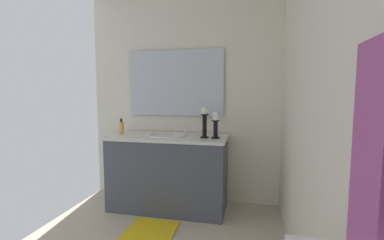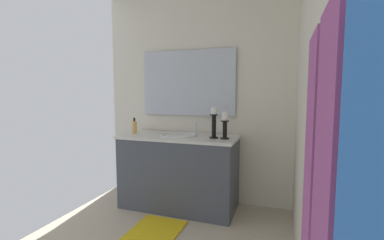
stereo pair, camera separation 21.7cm
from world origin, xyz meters
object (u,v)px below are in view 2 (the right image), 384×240
object	(u,v)px
towel_center	(333,149)
bath_mat	(153,233)
sink_basin	(179,139)
candle_holder_short	(214,122)
candle_holder_tall	(225,125)
towel_near_vanity	(315,164)
towel_bar	(356,14)
mirror	(188,83)
soap_bottle	(134,127)
vanity_cabinet	(179,171)

from	to	relation	value
towel_center	bath_mat	world-z (taller)	towel_center
sink_basin	towel_center	xyz separation A→B (m)	(2.22, 1.14, 0.41)
sink_basin	candle_holder_short	distance (m)	0.46
candle_holder_short	bath_mat	distance (m)	1.19
candle_holder_tall	towel_near_vanity	bearing A→B (deg)	17.45
bath_mat	towel_bar	bearing A→B (deg)	35.95
towel_center	towel_near_vanity	bearing A→B (deg)	180.00
candle_holder_tall	candle_holder_short	distance (m)	0.12
mirror	towel_bar	xyz separation A→B (m)	(2.50, 1.16, -0.03)
mirror	candle_holder_tall	bearing A→B (deg)	57.58
candle_holder_short	towel_bar	bearing A→B (deg)	19.07
towel_bar	towel_center	xyz separation A→B (m)	(0.00, -0.02, -0.18)
sink_basin	candle_holder_tall	xyz separation A→B (m)	(0.05, 0.52, 0.18)
towel_near_vanity	towel_bar	bearing A→B (deg)	5.09
sink_basin	soap_bottle	bearing A→B (deg)	-87.36
candle_holder_short	towel_center	xyz separation A→B (m)	(2.17, 0.73, 0.21)
candle_holder_short	vanity_cabinet	bearing A→B (deg)	-96.90
sink_basin	bath_mat	bearing A→B (deg)	-0.09
candle_holder_short	candle_holder_tall	bearing A→B (deg)	89.30
soap_bottle	sink_basin	bearing A→B (deg)	92.64
sink_basin	towel_bar	bearing A→B (deg)	27.50
vanity_cabinet	towel_center	world-z (taller)	towel_center
towel_bar	candle_holder_short	bearing A→B (deg)	-160.93
sink_basin	towel_bar	distance (m)	2.57
candle_holder_tall	mirror	bearing A→B (deg)	-122.42
towel_near_vanity	towel_center	size ratio (longest dim) A/B	1.36
mirror	towel_bar	world-z (taller)	mirror
sink_basin	candle_holder_short	bearing A→B (deg)	83.08
vanity_cabinet	sink_basin	size ratio (longest dim) A/B	3.18
vanity_cabinet	candle_holder_short	size ratio (longest dim) A/B	4.10
candle_holder_short	bath_mat	bearing A→B (deg)	-35.24
candle_holder_short	towel_center	size ratio (longest dim) A/B	0.78
soap_bottle	vanity_cabinet	bearing A→B (deg)	92.65
vanity_cabinet	towel_center	size ratio (longest dim) A/B	3.18
sink_basin	candle_holder_short	size ratio (longest dim) A/B	1.29
mirror	candle_holder_short	xyz separation A→B (m)	(0.33, 0.41, -0.41)
vanity_cabinet	soap_bottle	world-z (taller)	soap_bottle
mirror	bath_mat	world-z (taller)	mirror
candle_holder_tall	towel_center	bearing A→B (deg)	15.91
vanity_cabinet	mirror	xyz separation A→B (m)	(-0.28, 0.00, 0.98)
towel_bar	towel_center	world-z (taller)	towel_center
mirror	soap_bottle	distance (m)	0.80
sink_basin	candle_holder_tall	size ratio (longest dim) A/B	1.48
towel_center	vanity_cabinet	bearing A→B (deg)	-152.84
candle_holder_short	towel_near_vanity	bearing A→B (deg)	20.40
candle_holder_short	towel_center	world-z (taller)	towel_center
vanity_cabinet	candle_holder_short	world-z (taller)	candle_holder_short
mirror	towel_bar	bearing A→B (deg)	24.83
candle_holder_short	soap_bottle	bearing A→B (deg)	-91.48
vanity_cabinet	candle_holder_tall	world-z (taller)	candle_holder_tall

